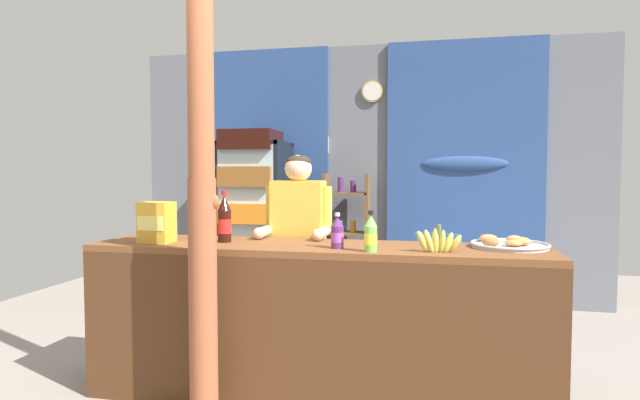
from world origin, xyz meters
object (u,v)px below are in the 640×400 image
Objects in this scene: soda_bottle_cola at (224,220)px; stall_counter at (311,309)px; plastic_lawn_chair at (441,272)px; snack_box_choco_powder at (157,222)px; soda_bottle_grape_soda at (337,233)px; soda_bottle_lime_soda at (371,234)px; timber_post at (202,189)px; shopkeeper at (298,236)px; banana_bunch at (438,241)px; drink_fridge at (254,211)px; bottle_shelf_rack at (347,237)px; pastry_tray at (509,244)px.

stall_counter is at bearing -11.11° from soda_bottle_cola.
snack_box_choco_powder is (-1.80, -1.85, 0.59)m from plastic_lawn_chair.
plastic_lawn_chair is at bearing 51.53° from soda_bottle_cola.
soda_bottle_lime_soda is at bearing -23.80° from soda_bottle_grape_soda.
soda_bottle_grape_soda is at bearing 26.69° from timber_post.
timber_post is (-0.53, -0.35, 0.73)m from stall_counter.
soda_bottle_grape_soda is at bearing -55.33° from shopkeeper.
snack_box_choco_powder is (-0.41, -0.11, -0.01)m from soda_bottle_cola.
banana_bunch reaches higher than plastic_lawn_chair.
drink_fridge is 1.01m from bottle_shelf_rack.
plastic_lawn_chair is at bearing 88.13° from banana_bunch.
bottle_shelf_rack is 3.10× the size of pastry_tray.
timber_post is 1.80m from pastry_tray.
shopkeeper is at bearing -127.67° from plastic_lawn_chair.
pastry_tray is at bearing 13.60° from soda_bottle_grape_soda.
shopkeeper is at bearing -60.83° from drink_fridge.
drink_fridge is at bearing 92.73° from snack_box_choco_powder.
stall_counter is 2.00× the size of bottle_shelf_rack.
stall_counter is 0.69m from shopkeeper.
drink_fridge reaches higher than soda_bottle_cola.
bottle_shelf_rack is at bearing 97.76° from soda_bottle_grape_soda.
stall_counter is 0.79m from soda_bottle_cola.
drink_fridge reaches higher than banana_bunch.
soda_bottle_grape_soda is at bearing -0.41° from snack_box_choco_powder.
pastry_tray is at bearing 19.24° from timber_post.
plastic_lawn_chair is 4.11× the size of soda_bottle_grape_soda.
plastic_lawn_chair is at bearing 77.62° from soda_bottle_lime_soda.
timber_post is at bearing -120.93° from plastic_lawn_chair.
timber_post is 1.80× the size of shopkeeper.
banana_bunch is (1.32, -0.15, -0.08)m from soda_bottle_cola.
timber_post is at bearing -97.67° from bottle_shelf_rack.
drink_fridge reaches higher than stall_counter.
shopkeeper is 7.30× the size of soda_bottle_grape_soda.
pastry_tray is (1.31, -2.13, 0.25)m from bottle_shelf_rack.
soda_bottle_grape_soda is 1.02m from pastry_tray.
timber_post is at bearing -146.71° from stall_counter.
soda_bottle_grape_soda is 0.57m from banana_bunch.
snack_box_choco_powder is 2.16m from pastry_tray.
plastic_lawn_chair is 1.97m from banana_bunch.
snack_box_choco_powder is at bearing 179.59° from soda_bottle_grape_soda.
pastry_tray is (0.35, -1.62, 0.49)m from plastic_lawn_chair.
banana_bunch is (1.26, 0.31, -0.29)m from timber_post.
shopkeeper is 0.96m from snack_box_choco_powder.
soda_bottle_lime_soda is at bearing -77.86° from bottle_shelf_rack.
drink_fridge is 6.85× the size of banana_bunch.
shopkeeper is 0.87m from soda_bottle_lime_soda.
bottle_shelf_rack reaches higher than plastic_lawn_chair.
soda_bottle_lime_soda is 1.37m from snack_box_choco_powder.
timber_post reaches higher than soda_bottle_grape_soda.
shopkeeper reaches higher than snack_box_choco_powder.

